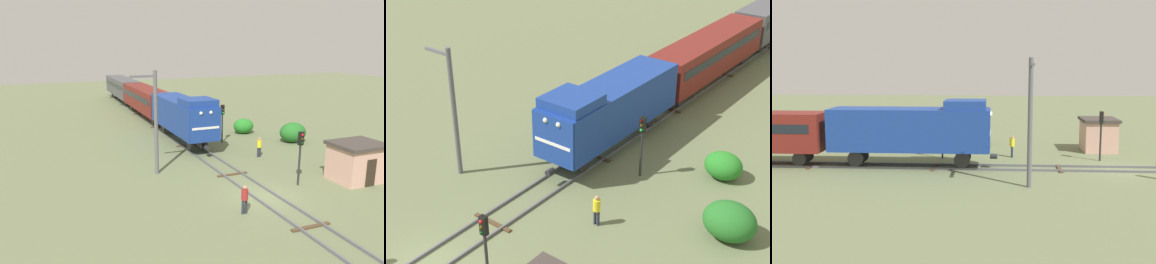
# 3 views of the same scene
# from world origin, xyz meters

# --- Properties ---
(ground_plane) EXTENTS (156.03, 156.03, 0.00)m
(ground_plane) POSITION_xyz_m (0.00, 0.00, 0.00)
(ground_plane) COLOR #66704C
(railway_track) EXTENTS (2.40, 104.02, 0.16)m
(railway_track) POSITION_xyz_m (0.00, 0.00, 0.07)
(railway_track) COLOR #595960
(railway_track) RESTS_ON ground
(locomotive) EXTENTS (2.90, 11.60, 4.60)m
(locomotive) POSITION_xyz_m (0.00, 14.48, 2.77)
(locomotive) COLOR navy
(locomotive) RESTS_ON railway_track
(passenger_car_leading) EXTENTS (2.84, 14.00, 3.66)m
(passenger_car_leading) POSITION_xyz_m (0.00, 27.81, 2.52)
(passenger_car_leading) COLOR maroon
(passenger_car_leading) RESTS_ON railway_track
(passenger_car_trailing) EXTENTS (2.84, 14.00, 3.66)m
(passenger_car_trailing) POSITION_xyz_m (0.00, 42.41, 2.52)
(passenger_car_trailing) COLOR #4C4C51
(passenger_car_trailing) RESTS_ON railway_track
(traffic_signal_near) EXTENTS (0.32, 0.34, 3.72)m
(traffic_signal_near) POSITION_xyz_m (3.20, 0.89, 2.61)
(traffic_signal_near) COLOR #262628
(traffic_signal_near) RESTS_ON ground
(traffic_signal_mid) EXTENTS (0.32, 0.34, 3.71)m
(traffic_signal_mid) POSITION_xyz_m (3.40, 12.80, 2.59)
(traffic_signal_mid) COLOR #262628
(traffic_signal_mid) RESTS_ON ground
(worker_near_track) EXTENTS (0.38, 0.38, 1.70)m
(worker_near_track) POSITION_xyz_m (-2.40, -1.57, 1.00)
(worker_near_track) COLOR #262B38
(worker_near_track) RESTS_ON ground
(worker_by_signal) EXTENTS (0.38, 0.38, 1.70)m
(worker_by_signal) POSITION_xyz_m (4.20, 7.44, 1.00)
(worker_by_signal) COLOR #262B38
(worker_by_signal) RESTS_ON ground
(catenary_mast) EXTENTS (1.94, 0.28, 7.58)m
(catenary_mast) POSITION_xyz_m (-5.06, 6.75, 4.03)
(catenary_mast) COLOR #595960
(catenary_mast) RESTS_ON ground
(relay_hut) EXTENTS (3.50, 2.90, 2.74)m
(relay_hut) POSITION_xyz_m (7.50, 0.17, 1.39)
(relay_hut) COLOR #D19E8C
(relay_hut) RESTS_ON ground
(bush_near) EXTENTS (2.65, 2.17, 1.93)m
(bush_near) POSITION_xyz_m (9.88, 10.45, 0.96)
(bush_near) COLOR #246B26
(bush_near) RESTS_ON ground
(bush_mid) EXTENTS (2.20, 1.80, 1.60)m
(bush_mid) POSITION_xyz_m (7.26, 15.42, 0.80)
(bush_mid) COLOR #277F26
(bush_mid) RESTS_ON ground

